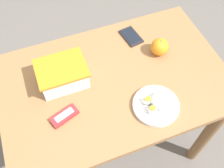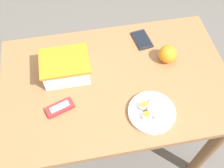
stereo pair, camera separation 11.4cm
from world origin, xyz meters
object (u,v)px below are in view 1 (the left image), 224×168
candy_bar (64,116)px  cell_phone (131,36)px  rice_plate (157,104)px  orange_fruit (160,47)px  food_container (63,75)px

candy_bar → cell_phone: 0.54m
rice_plate → candy_bar: size_ratio=1.55×
orange_fruit → food_container: bearing=179.7°
orange_fruit → rice_plate: bearing=-117.8°
food_container → orange_fruit: (0.47, -0.00, -0.00)m
rice_plate → candy_bar: bearing=166.5°
food_container → candy_bar: (-0.05, -0.18, -0.03)m
food_container → candy_bar: bearing=-104.5°
food_container → orange_fruit: bearing=-0.3°
food_container → candy_bar: food_container is taller
candy_bar → cell_phone: size_ratio=0.94×
food_container → candy_bar: size_ratio=1.69×
candy_bar → cell_phone: bearing=36.2°
cell_phone → rice_plate: bearing=-97.7°
rice_plate → orange_fruit: bearing=62.2°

